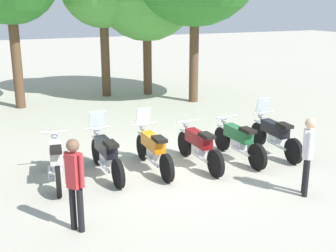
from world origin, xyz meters
TOP-DOWN VIEW (x-y plane):
  - ground_plane at (0.00, 0.00)m, footprint 80.00×80.00m
  - motorcycle_0 at (-2.75, 0.32)m, footprint 0.67×2.18m
  - motorcycle_1 at (-1.66, 0.24)m, footprint 0.62×2.19m
  - motorcycle_2 at (-0.55, 0.12)m, footprint 0.62×2.19m
  - motorcycle_3 at (0.55, -0.08)m, footprint 0.62×2.19m
  - motorcycle_4 at (1.65, -0.11)m, footprint 0.62×2.19m
  - motorcycle_5 at (2.75, -0.11)m, footprint 0.62×2.19m
  - person_0 at (1.76, -2.44)m, footprint 0.30×0.37m
  - person_1 at (-2.81, -2.00)m, footprint 0.31×0.37m

SIDE VIEW (x-z plane):
  - ground_plane at x=0.00m, z-range 0.00..0.00m
  - motorcycle_0 at x=-2.75m, z-range 0.01..1.00m
  - motorcycle_3 at x=0.55m, z-range 0.01..1.00m
  - motorcycle_4 at x=1.65m, z-range 0.01..1.00m
  - motorcycle_1 at x=-1.66m, z-range -0.17..1.20m
  - motorcycle_2 at x=-0.55m, z-range -0.17..1.20m
  - motorcycle_5 at x=2.75m, z-range -0.17..1.20m
  - person_0 at x=1.76m, z-range 0.13..1.77m
  - person_1 at x=-2.81m, z-range 0.14..1.80m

